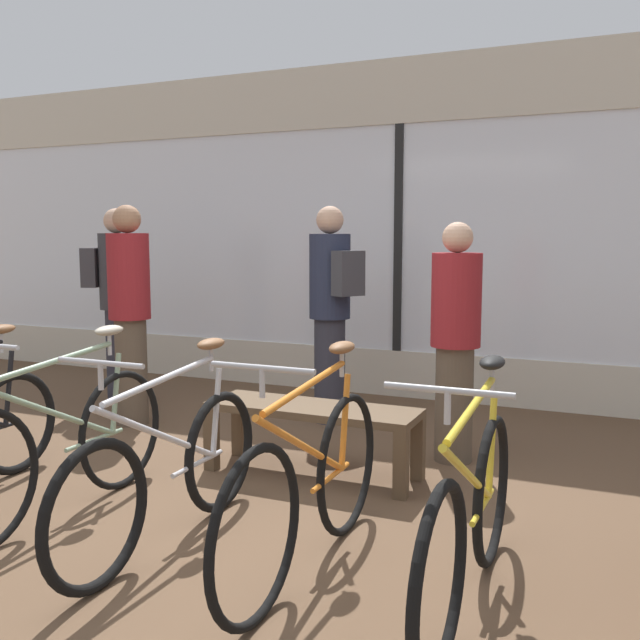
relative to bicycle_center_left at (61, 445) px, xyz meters
The scene contains 11 objects.
ground_plane 0.93m from the bicycle_center_left, 20.13° to the left, with size 24.00×24.00×0.00m, color brown.
shop_back_wall 3.93m from the bicycle_center_left, 77.91° to the left, with size 12.00×0.08×3.20m.
bicycle_center_left is the anchor object (origin of this frame).
bicycle_center 0.76m from the bicycle_center_left, ahead, with size 0.46×1.71×1.02m.
bicycle_center_right 1.53m from the bicycle_center_left, ahead, with size 0.46×1.72×1.05m.
bicycle_right 2.29m from the bicycle_center_left, ahead, with size 0.46×1.70×1.04m.
display_bench 1.55m from the bicycle_center_left, 50.70° to the left, with size 1.40×0.44×0.46m.
customer_near_rack 2.85m from the bicycle_center_left, 123.19° to the left, with size 0.55×0.44×1.81m.
customer_by_window 2.61m from the bicycle_center_left, 77.00° to the left, with size 0.56×0.49×1.80m.
customer_mid_floor 2.61m from the bicycle_center_left, 46.78° to the left, with size 0.35×0.35×1.65m.
customer_near_bench 2.05m from the bicycle_center_left, 117.54° to the left, with size 0.44×0.44×1.81m.
Camera 1 is at (2.08, -3.20, 1.56)m, focal length 40.00 mm.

